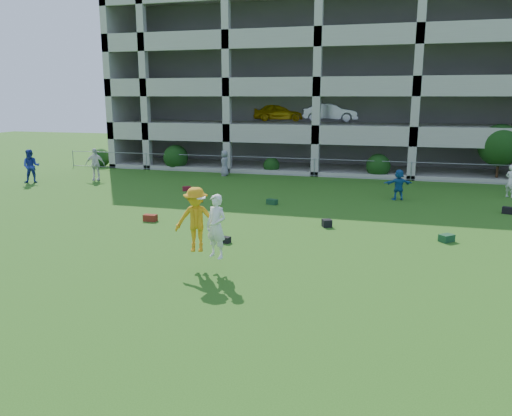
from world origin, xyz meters
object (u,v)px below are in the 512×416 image
(bystander_b, at_px, (95,164))
(crate_d, at_px, (327,223))
(bystander_d, at_px, (399,185))
(bystander_e, at_px, (511,181))
(bystander_a, at_px, (31,166))
(frisbee_contest, at_px, (201,221))
(parking_garage, at_px, (333,84))
(bystander_c, at_px, (225,163))

(bystander_b, relative_size, crate_d, 5.67)
(bystander_d, relative_size, bystander_e, 0.91)
(bystander_a, height_order, bystander_b, bystander_a)
(crate_d, height_order, frisbee_contest, frisbee_contest)
(bystander_d, bearing_deg, crate_d, 47.70)
(frisbee_contest, height_order, parking_garage, parking_garage)
(bystander_d, xyz_separation_m, frisbee_contest, (-5.74, -12.28, 0.70))
(bystander_d, relative_size, frisbee_contest, 0.75)
(parking_garage, bearing_deg, crate_d, -83.34)
(bystander_b, relative_size, bystander_c, 1.19)
(bystander_a, height_order, frisbee_contest, frisbee_contest)
(bystander_b, distance_m, bystander_e, 23.70)
(bystander_b, xyz_separation_m, parking_garage, (12.87, 13.69, 5.02))
(parking_garage, bearing_deg, bystander_c, -120.18)
(bystander_d, bearing_deg, parking_garage, -89.44)
(bystander_a, xyz_separation_m, bystander_d, (21.25, 0.64, -0.23))
(bystander_c, distance_m, bystander_e, 16.78)
(frisbee_contest, bearing_deg, bystander_e, 51.97)
(bystander_b, distance_m, parking_garage, 19.45)
(bystander_e, distance_m, frisbee_contest, 18.36)
(bystander_c, bearing_deg, frisbee_contest, 0.14)
(bystander_e, distance_m, parking_garage, 17.50)
(bystander_a, distance_m, frisbee_contest, 19.40)
(frisbee_contest, bearing_deg, crate_d, 63.43)
(bystander_a, xyz_separation_m, parking_garage, (16.01, 15.57, 5.01))
(bystander_b, xyz_separation_m, bystander_e, (23.68, 0.93, -0.14))
(bystander_a, xyz_separation_m, crate_d, (18.50, -5.68, -0.86))
(bystander_b, bearing_deg, bystander_e, -15.74)
(crate_d, relative_size, frisbee_contest, 0.17)
(bystander_d, relative_size, parking_garage, 0.05)
(bystander_d, xyz_separation_m, parking_garage, (-5.23, 14.93, 5.24))
(bystander_c, distance_m, crate_d, 14.06)
(bystander_d, relative_size, crate_d, 4.44)
(bystander_d, height_order, parking_garage, parking_garage)
(bystander_c, distance_m, parking_garage, 12.52)
(bystander_c, relative_size, crate_d, 4.76)
(bystander_c, bearing_deg, bystander_e, 63.41)
(bystander_b, distance_m, bystander_d, 18.15)
(bystander_d, bearing_deg, frisbee_contest, 46.21)
(bystander_e, height_order, frisbee_contest, frisbee_contest)
(bystander_c, xyz_separation_m, crate_d, (8.21, -11.39, -0.68))
(parking_garage, bearing_deg, frisbee_contest, -91.06)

